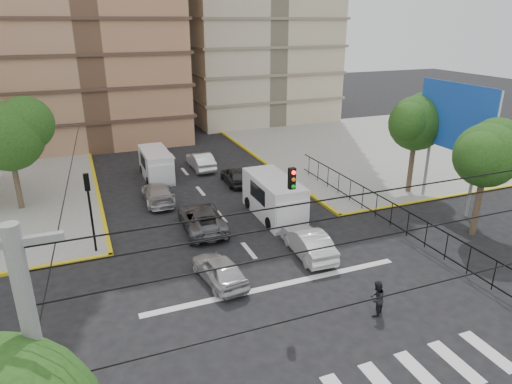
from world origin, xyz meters
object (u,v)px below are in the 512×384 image
traffic_light_nw (89,200)px  car_silver_front_left (219,269)px  van_right_lane (276,199)px  pedestrian_crosswalk (376,299)px  car_white_front_right (308,242)px  van_left_lane (157,166)px

traffic_light_nw → car_silver_front_left: 7.87m
van_right_lane → pedestrian_crosswalk: 11.02m
van_right_lane → car_white_front_right: bearing=-93.9°
van_right_lane → pedestrian_crosswalk: (-0.23, -11.00, -0.43)m
traffic_light_nw → car_white_front_right: bearing=-22.4°
van_right_lane → van_left_lane: 11.82m
traffic_light_nw → car_silver_front_left: traffic_light_nw is taller
car_white_front_right → pedestrian_crosswalk: (0.16, -5.86, 0.09)m
car_white_front_right → pedestrian_crosswalk: size_ratio=2.69×
car_silver_front_left → van_right_lane: bearing=-141.3°
van_left_lane → car_silver_front_left: bearing=-90.2°
traffic_light_nw → van_right_lane: bearing=4.0°
traffic_light_nw → van_left_lane: (5.36, 11.16, -2.02)m
van_right_lane → car_white_front_right: 5.18m
traffic_light_nw → pedestrian_crosswalk: (10.75, -10.24, -2.30)m
van_right_lane → pedestrian_crosswalk: bearing=-90.8°
car_white_front_right → van_left_lane: bearing=-68.4°
van_right_lane → car_silver_front_left: (-5.63, -5.98, -0.57)m
car_white_front_right → pedestrian_crosswalk: pedestrian_crosswalk is taller
traffic_light_nw → pedestrian_crosswalk: bearing=-43.6°
pedestrian_crosswalk → van_left_lane: bearing=-110.7°
van_right_lane → car_white_front_right: size_ratio=1.30×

